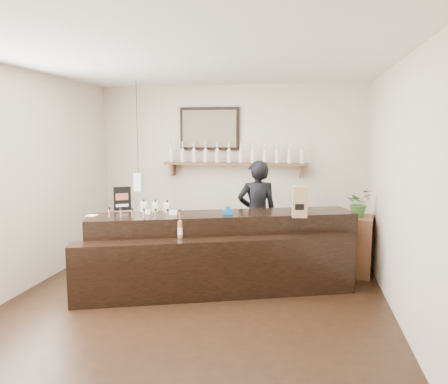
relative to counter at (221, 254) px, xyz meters
The scene contains 10 objects.
ground 0.76m from the counter, 109.09° to the right, with size 5.00×5.00×0.00m, color black.
room_shell 1.39m from the counter, 109.09° to the right, with size 5.00×5.00×5.00m.
back_wall_decor 2.25m from the counter, 100.89° to the left, with size 2.66×0.96×1.69m.
counter is the anchor object (origin of this frame).
promo_sign 1.54m from the counter, behind, with size 0.21×0.14×0.32m.
paper_bag 1.21m from the counter, ahead, with size 0.19×0.15×0.39m.
tape_dispenser 0.56m from the counter, 28.71° to the left, with size 0.14×0.08×0.11m.
side_cabinet 2.03m from the counter, 27.15° to the left, with size 0.52×0.64×0.83m.
potted_plant 2.11m from the counter, 27.15° to the left, with size 0.35×0.30×0.39m, color #36692A.
shopkeeper 1.14m from the counter, 69.58° to the left, with size 0.66×0.44×1.82m, color black.
Camera 1 is at (1.20, -4.81, 2.00)m, focal length 35.00 mm.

